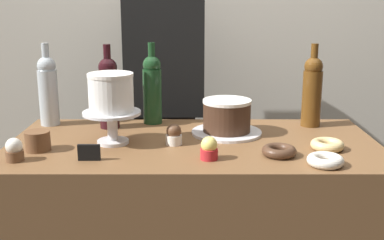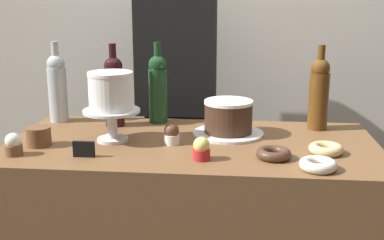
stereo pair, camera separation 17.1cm
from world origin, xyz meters
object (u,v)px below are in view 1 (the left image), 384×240
Objects in this scene: white_layer_cake at (109,92)px; donut_chocolate at (278,151)px; cake_stand_pedestal at (111,122)px; wine_bottle_green at (151,88)px; wine_bottle_amber at (311,90)px; donut_glazed at (326,145)px; cupcake_chocolate at (172,135)px; cupcake_vanilla at (13,150)px; cookie_stack at (36,141)px; cupcake_lemon at (208,149)px; price_sign_chalkboard at (87,153)px; barista_figure at (164,114)px; wine_bottle_dark_red at (107,91)px; donut_sugar at (324,160)px; wine_bottle_clear at (46,89)px; chocolate_round_cake at (225,115)px.

white_layer_cake is 1.40× the size of donut_chocolate.
wine_bottle_green reaches higher than cake_stand_pedestal.
wine_bottle_amber is 0.34m from donut_glazed.
white_layer_cake reaches higher than cupcake_chocolate.
cupcake_vanilla reaches higher than cookie_stack.
donut_chocolate is at bearing 3.46° from cupcake_vanilla.
donut_glazed is at bearing -29.89° from wine_bottle_green.
cake_stand_pedestal is 2.71× the size of cupcake_lemon.
barista_figure is at bearing 75.94° from price_sign_chalkboard.
cookie_stack is (-0.99, -0.32, -0.11)m from wine_bottle_amber.
donut_glazed is (-0.02, -0.31, -0.13)m from wine_bottle_amber.
price_sign_chalkboard reaches higher than donut_glazed.
cupcake_chocolate reaches higher than cookie_stack.
wine_bottle_dark_red reaches higher than price_sign_chalkboard.
wine_bottle_dark_red reaches higher than donut_glazed.
price_sign_chalkboard is (0.19, -0.10, -0.01)m from cookie_stack.
cupcake_lemon is at bearing 1.45° from cupcake_vanilla.
wine_bottle_green is at bearing 67.30° from cake_stand_pedestal.
donut_glazed is 1.60× the size of price_sign_chalkboard.
cookie_stack is at bearing -171.67° from cupcake_chocolate.
cupcake_lemon reaches higher than donut_sugar.
cookie_stack is at bearing 151.85° from price_sign_chalkboard.
cupcake_chocolate is at bearing -84.25° from barista_figure.
cookie_stack is (-0.24, -0.08, -0.15)m from white_layer_cake.
wine_bottle_clear is at bearing 155.13° from donut_chocolate.
cupcake_vanilla is (-1.03, -0.43, -0.11)m from wine_bottle_amber.
wine_bottle_green is 4.38× the size of cupcake_vanilla.
wine_bottle_amber is at bearing 44.59° from cupcake_lemon.
wine_bottle_green and wine_bottle_dark_red have the same top height.
cupcake_vanilla is 0.66× the size of donut_chocolate.
wine_bottle_green is 0.62m from donut_chocolate.
wine_bottle_green reaches higher than cupcake_chocolate.
wine_bottle_dark_red reaches higher than donut_sugar.
donut_chocolate is (0.85, -0.39, -0.13)m from wine_bottle_clear.
chocolate_round_cake reaches higher than donut_sugar.
wine_bottle_green is at bearing 176.02° from wine_bottle_amber.
price_sign_chalkboard is (-0.45, -0.31, -0.04)m from chocolate_round_cake.
wine_bottle_dark_red is 4.38× the size of cupcake_lemon.
cake_stand_pedestal is 2.71× the size of cupcake_chocolate.
cookie_stack is at bearing 175.94° from donut_chocolate.
cookie_stack is 0.79m from barista_figure.
wine_bottle_amber is at bearing 25.34° from cupcake_chocolate.
donut_glazed is (0.52, -0.06, -0.02)m from cupcake_chocolate.
cupcake_chocolate reaches higher than price_sign_chalkboard.
cupcake_lemon is at bearing -165.82° from donut_glazed.
cake_stand_pedestal is at bearing 75.93° from price_sign_chalkboard.
wine_bottle_clear reaches higher than cake_stand_pedestal.
cake_stand_pedestal is at bearing 152.56° from cupcake_lemon.
donut_sugar is 1.60× the size of price_sign_chalkboard.
white_layer_cake is at bearing 176.28° from cupcake_chocolate.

